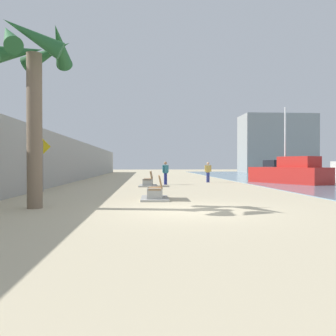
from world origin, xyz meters
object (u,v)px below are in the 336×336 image
Objects in this scene: palm_tree at (34,71)px; boat_mid_bay at (290,173)px; bench_far at (148,183)px; person_walking at (208,171)px; boat_distant at (336,169)px; pedestrian_sign at (43,159)px; person_standing at (165,171)px; bench_near at (155,194)px; boat_nearest at (270,169)px.

boat_mid_bay is at bearing 42.28° from palm_tree.
bench_far is 10.65m from boat_mid_bay.
boat_mid_bay reaches higher than person_walking.
pedestrian_sign reaches higher than boat_distant.
boat_distant is at bearing 49.19° from palm_tree.
person_standing is at bearing 39.26° from pedestrian_sign.
boat_distant is (22.56, 20.98, -0.24)m from person_walking.
person_walking is at bearing 37.52° from person_standing.
bench_near is 1.31× the size of person_standing.
bench_near is at bearing -109.71° from person_walking.
palm_tree is at bearing -130.81° from boat_distant.
person_standing is 0.36× the size of boat_distant.
person_walking is 0.57× the size of pedestrian_sign.
bench_near is 34.77m from boat_nearest.
palm_tree is 39.12m from boat_nearest.
boat_nearest is at bearing -165.46° from boat_distant.
pedestrian_sign reaches higher than bench_near.
palm_tree is at bearing -109.46° from bench_far.
boat_nearest is at bearing 50.11° from pedestrian_sign.
person_walking is 30.81m from boat_distant.
pedestrian_sign is at bearing -138.35° from boat_distant.
bench_far is 27.86m from boat_nearest.
person_standing is at bearing 67.85° from palm_tree.
boat_nearest is at bearing 53.76° from person_standing.
bench_near is 0.47× the size of boat_distant.
boat_nearest is (-10.76, -2.79, 0.05)m from boat_distant.
bench_far is at bearing 91.56° from bench_near.
boat_nearest is 2.07× the size of pedestrian_sign.
bench_far is at bearing -137.96° from person_walking.
boat_mid_bay is at bearing 3.70° from person_standing.
boat_nearest reaches higher than person_standing.
person_standing reaches higher than person_walking.
bench_far is at bearing -126.35° from boat_nearest.
palm_tree is 1.08× the size of boat_nearest.
bench_far is 1.33× the size of person_standing.
boat_distant is (16.86, 23.07, -0.12)m from boat_mid_bay.
person_walking is at bearing 60.44° from palm_tree.
boat_mid_bay is at bearing 11.71° from bench_far.
person_walking is 0.28× the size of boat_nearest.
bench_near is 8.28m from bench_far.
person_standing is 0.28× the size of boat_nearest.
boat_mid_bay is 1.10× the size of boat_nearest.
palm_tree is 3.84× the size of person_standing.
boat_mid_bay is (14.22, 12.93, -3.70)m from palm_tree.
palm_tree reaches higher than person_walking.
palm_tree is 2.23× the size of pedestrian_sign.
person_walking is (4.49, 12.53, 0.68)m from bench_near.
boat_nearest is (16.29, 30.72, 0.50)m from bench_near.
person_standing is (-3.50, -2.69, 0.02)m from person_walking.
boat_nearest reaches higher than person_walking.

